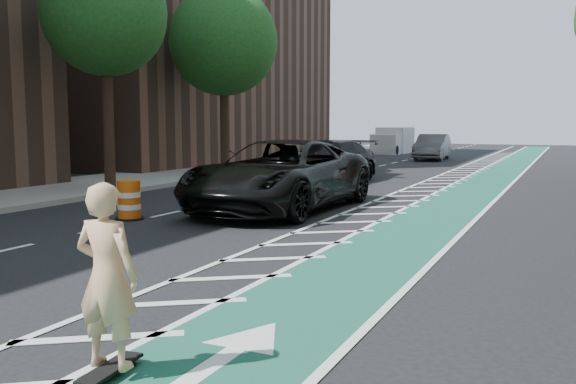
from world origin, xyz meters
The scene contains 18 objects.
ground centered at (0.00, 0.00, 0.00)m, with size 120.00×120.00×0.00m, color black.
bike_lane centered at (3.00, 10.00, 0.01)m, with size 2.00×90.00×0.01m, color #165043.
buffer_strip centered at (1.50, 10.00, 0.01)m, with size 1.40×90.00×0.01m, color silver.
sidewalk_left centered at (-9.50, 10.00, 0.07)m, with size 5.00×90.00×0.15m, color gray.
curb_left centered at (-7.05, 10.00, 0.08)m, with size 0.12×90.00×0.16m, color gray.
building_left_far centered at (-17.50, 24.00, 9.00)m, with size 14.00×22.00×18.00m, color brown.
tree_l_c centered at (-7.90, 8.00, 5.77)m, with size 4.20×4.20×7.90m.
tree_l_d centered at (-7.90, 16.00, 5.77)m, with size 4.20×4.20×7.90m.
skateboard centered at (2.30, -3.52, 0.08)m, with size 0.29×0.78×0.10m.
skateboarder centered at (2.30, -3.52, 0.94)m, with size 0.61×0.40×1.68m, color tan.
suv_near centered at (-0.96, 6.78, 0.92)m, with size 3.06×6.64×1.84m, color black.
suv_far centered at (-2.40, 13.87, 0.82)m, with size 2.29×5.63×1.63m, color black.
car_silver centered at (-6.00, 23.35, 0.73)m, with size 1.74×4.31×1.47m, color #95969A.
car_grey centered at (-1.87, 30.27, 0.79)m, with size 1.67×4.80×1.58m, color #595A5F.
box_truck centered at (-6.19, 36.94, 0.89)m, with size 2.21×4.68×1.93m.
barrel_a centered at (-3.51, 3.78, 0.44)m, with size 0.68×0.68×0.93m.
barrel_b centered at (-2.70, 14.00, 0.39)m, with size 0.61×0.61×0.83m.
barrel_c centered at (-2.40, 17.47, 0.48)m, with size 0.75×0.75×1.02m.
Camera 1 is at (6.01, -7.64, 2.30)m, focal length 38.00 mm.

